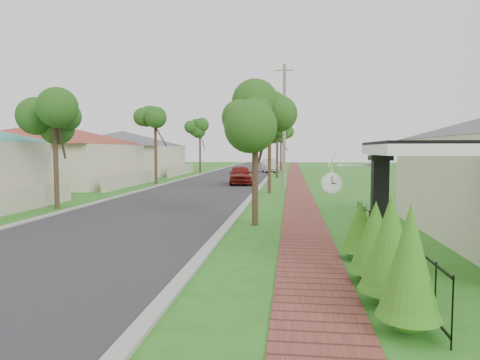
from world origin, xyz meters
The scene contains 16 objects.
ground centered at (0.00, 0.00, 0.00)m, with size 160.00×160.00×0.00m, color #2A6B19.
road centered at (-3.00, 20.00, 0.00)m, with size 7.00×120.00×0.02m, color #28282B.
kerb_right centered at (0.65, 20.00, 0.00)m, with size 0.30×120.00×0.10m, color #9E9E99.
kerb_left centered at (-6.65, 20.00, 0.00)m, with size 0.30×120.00×0.10m, color #9E9E99.
sidewalk centered at (3.25, 20.00, 0.00)m, with size 1.50×120.00×0.03m, color brown.
porch_post centered at (4.55, -1.00, 1.12)m, with size 0.48×0.48×2.52m.
picket_fence centered at (4.90, 0.00, 0.53)m, with size 0.03×8.02×1.00m.
street_trees centered at (-2.87, 26.84, 4.54)m, with size 10.70×37.65×5.89m.
hedge_row centered at (4.45, -1.72, 0.84)m, with size 0.92×5.05×1.97m.
far_house_red centered at (-14.97, 20.00, 2.34)m, with size 15.56×15.56×4.60m.
far_house_grey centered at (-14.97, 34.00, 2.34)m, with size 15.56×15.56×4.60m.
parked_car_red centered at (-1.00, 22.19, 0.72)m, with size 1.70×4.22×1.44m, color maroon.
parked_car_white centered at (0.40, 39.66, 0.76)m, with size 1.62×4.63×1.53m, color #BCBCBE.
near_tree centered at (1.57, 4.93, 3.77)m, with size 1.85×1.85×4.75m.
utility_pole centered at (2.30, 20.00, 4.27)m, with size 1.20×0.24×8.42m.
station_clock centered at (3.69, -0.60, 1.95)m, with size 1.07×0.13×0.63m.
Camera 1 is at (2.80, -9.71, 2.62)m, focal length 32.00 mm.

